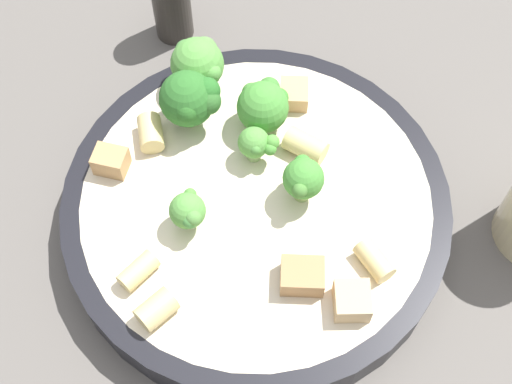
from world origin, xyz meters
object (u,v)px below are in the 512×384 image
object	(u,v)px
chicken_chunk_1	(352,301)
chicken_chunk_2	(288,93)
rigatoni_1	(156,309)
broccoli_floret_2	(263,105)
broccoli_floret_3	(191,99)
chicken_chunk_3	(111,161)
broccoli_floret_4	(198,63)
rigatoni_3	(138,271)
broccoli_floret_0	(255,144)
broccoli_floret_1	(188,212)
rigatoni_4	(374,260)
broccoli_floret_5	(303,179)
pasta_bowl	(256,208)
rigatoni_2	(151,133)
rigatoni_0	(305,146)
chicken_chunk_0	(302,276)

from	to	relation	value
chicken_chunk_1	chicken_chunk_2	distance (m)	0.17
rigatoni_1	broccoli_floret_2	bearing A→B (deg)	-96.17
broccoli_floret_2	rigatoni_1	world-z (taller)	broccoli_floret_2
broccoli_floret_3	rigatoni_1	world-z (taller)	broccoli_floret_3
chicken_chunk_3	rigatoni_1	bearing A→B (deg)	128.22
broccoli_floret_4	rigatoni_1	xyz separation A→B (m)	(-0.04, 0.18, -0.02)
chicken_chunk_2	broccoli_floret_2	bearing A→B (deg)	69.05
rigatoni_3	broccoli_floret_0	bearing A→B (deg)	-111.30
broccoli_floret_2	chicken_chunk_3	distance (m)	0.11
broccoli_floret_1	broccoli_floret_2	distance (m)	0.10
rigatoni_4	broccoli_floret_5	bearing A→B (deg)	-30.93
pasta_bowl	chicken_chunk_3	size ratio (longest dim) A/B	11.94
rigatoni_3	rigatoni_2	bearing A→B (deg)	-71.86
rigatoni_3	chicken_chunk_3	xyz separation A→B (m)	(0.05, -0.07, 0.00)
broccoli_floret_2	rigatoni_0	world-z (taller)	broccoli_floret_2
broccoli_floret_5	rigatoni_0	distance (m)	0.04
pasta_bowl	broccoli_floret_4	xyz separation A→B (m)	(0.07, -0.08, 0.04)
rigatoni_2	broccoli_floret_2	bearing A→B (deg)	-151.25
broccoli_floret_1	chicken_chunk_2	bearing A→B (deg)	-104.12
chicken_chunk_1	chicken_chunk_3	size ratio (longest dim) A/B	1.04
pasta_bowl	broccoli_floret_2	bearing A→B (deg)	-76.34
broccoli_floret_3	broccoli_floret_5	xyz separation A→B (m)	(-0.09, 0.03, -0.01)
rigatoni_4	chicken_chunk_2	size ratio (longest dim) A/B	1.18
rigatoni_4	broccoli_floret_0	bearing A→B (deg)	-29.07
pasta_bowl	chicken_chunk_0	distance (m)	0.07
rigatoni_2	chicken_chunk_1	bearing A→B (deg)	155.19
broccoli_floret_1	broccoli_floret_5	bearing A→B (deg)	-144.76
broccoli_floret_1	chicken_chunk_0	xyz separation A→B (m)	(-0.08, 0.02, -0.01)
rigatoni_1	chicken_chunk_0	size ratio (longest dim) A/B	0.88
broccoli_floret_1	chicken_chunk_3	xyz separation A→B (m)	(0.07, -0.03, -0.01)
broccoli_floret_0	rigatoni_2	bearing A→B (deg)	6.87
broccoli_floret_4	broccoli_floret_3	bearing A→B (deg)	102.84
broccoli_floret_4	chicken_chunk_2	world-z (taller)	broccoli_floret_4
rigatoni_3	chicken_chunk_1	bearing A→B (deg)	-170.42
broccoli_floret_2	chicken_chunk_0	distance (m)	0.13
rigatoni_1	chicken_chunk_1	world-z (taller)	same
rigatoni_2	rigatoni_4	bearing A→B (deg)	165.25
broccoli_floret_1	rigatoni_3	bearing A→B (deg)	67.67
broccoli_floret_1	chicken_chunk_3	bearing A→B (deg)	-20.36
broccoli_floret_4	rigatoni_3	bearing A→B (deg)	96.29
pasta_bowl	chicken_chunk_0	world-z (taller)	chicken_chunk_0
broccoli_floret_1	chicken_chunk_2	size ratio (longest dim) A/B	1.35
broccoli_floret_4	broccoli_floret_5	world-z (taller)	broccoli_floret_4
pasta_bowl	rigatoni_3	xyz separation A→B (m)	(0.05, 0.08, 0.02)
pasta_bowl	broccoli_floret_1	distance (m)	0.06
broccoli_floret_3	chicken_chunk_0	xyz separation A→B (m)	(-0.11, 0.09, -0.02)
broccoli_floret_1	chicken_chunk_2	xyz separation A→B (m)	(-0.03, -0.12, -0.01)
broccoli_floret_5	rigatoni_3	distance (m)	0.12
broccoli_floret_0	rigatoni_3	bearing A→B (deg)	68.70
broccoli_floret_2	broccoli_floret_3	distance (m)	0.05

